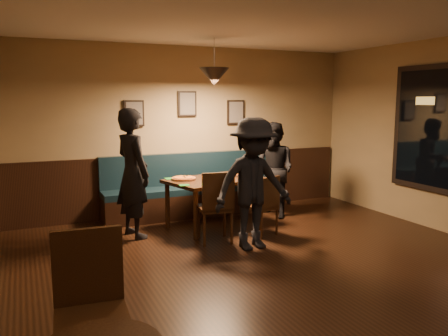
{
  "coord_description": "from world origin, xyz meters",
  "views": [
    {
      "loc": [
        -2.56,
        -3.8,
        1.92
      ],
      "look_at": [
        0.05,
        2.07,
        0.95
      ],
      "focal_mm": 36.51,
      "sensor_mm": 36.0,
      "label": 1
    }
  ],
  "objects_px": {
    "booth_bench": "(194,186)",
    "diner_front": "(253,184)",
    "chair_near_right": "(261,205)",
    "tabasco_bottle": "(243,172)",
    "diner_left": "(133,173)",
    "chair_near_left": "(215,206)",
    "soda_glass": "(259,173)",
    "dining_table": "(215,203)",
    "cafe_chair_far": "(92,316)",
    "diner_right": "(274,170)"
  },
  "relations": [
    {
      "from": "booth_bench",
      "to": "diner_front",
      "type": "relative_size",
      "value": 1.77
    },
    {
      "from": "chair_near_right",
      "to": "tabasco_bottle",
      "type": "distance_m",
      "value": 0.73
    },
    {
      "from": "diner_left",
      "to": "diner_front",
      "type": "distance_m",
      "value": 1.72
    },
    {
      "from": "chair_near_right",
      "to": "diner_left",
      "type": "distance_m",
      "value": 1.86
    },
    {
      "from": "chair_near_left",
      "to": "soda_glass",
      "type": "xyz_separation_m",
      "value": [
        0.89,
        0.42,
        0.33
      ]
    },
    {
      "from": "diner_left",
      "to": "diner_front",
      "type": "xyz_separation_m",
      "value": [
        1.29,
        -1.14,
        -0.05
      ]
    },
    {
      "from": "dining_table",
      "to": "soda_glass",
      "type": "height_order",
      "value": "soda_glass"
    },
    {
      "from": "dining_table",
      "to": "diner_left",
      "type": "height_order",
      "value": "diner_left"
    },
    {
      "from": "chair_near_left",
      "to": "diner_front",
      "type": "relative_size",
      "value": 0.58
    },
    {
      "from": "chair_near_left",
      "to": "soda_glass",
      "type": "height_order",
      "value": "chair_near_left"
    },
    {
      "from": "diner_left",
      "to": "tabasco_bottle",
      "type": "relative_size",
      "value": 13.56
    },
    {
      "from": "tabasco_bottle",
      "to": "cafe_chair_far",
      "type": "bearing_deg",
      "value": -129.56
    },
    {
      "from": "chair_near_left",
      "to": "diner_left",
      "type": "bearing_deg",
      "value": 153.24
    },
    {
      "from": "dining_table",
      "to": "chair_near_left",
      "type": "bearing_deg",
      "value": -127.64
    },
    {
      "from": "dining_table",
      "to": "diner_front",
      "type": "distance_m",
      "value": 1.24
    },
    {
      "from": "dining_table",
      "to": "diner_front",
      "type": "relative_size",
      "value": 0.81
    },
    {
      "from": "booth_bench",
      "to": "diner_front",
      "type": "distance_m",
      "value": 1.96
    },
    {
      "from": "diner_left",
      "to": "booth_bench",
      "type": "bearing_deg",
      "value": -72.25
    },
    {
      "from": "dining_table",
      "to": "diner_left",
      "type": "distance_m",
      "value": 1.34
    },
    {
      "from": "dining_table",
      "to": "chair_near_right",
      "type": "bearing_deg",
      "value": -71.01
    },
    {
      "from": "diner_left",
      "to": "tabasco_bottle",
      "type": "bearing_deg",
      "value": -106.66
    },
    {
      "from": "booth_bench",
      "to": "chair_near_left",
      "type": "distance_m",
      "value": 1.48
    },
    {
      "from": "booth_bench",
      "to": "diner_left",
      "type": "distance_m",
      "value": 1.48
    },
    {
      "from": "dining_table",
      "to": "soda_glass",
      "type": "distance_m",
      "value": 0.8
    },
    {
      "from": "chair_near_left",
      "to": "tabasco_bottle",
      "type": "distance_m",
      "value": 1.05
    },
    {
      "from": "booth_bench",
      "to": "tabasco_bottle",
      "type": "xyz_separation_m",
      "value": [
        0.52,
        -0.81,
        0.31
      ]
    },
    {
      "from": "dining_table",
      "to": "diner_left",
      "type": "bearing_deg",
      "value": 165.28
    },
    {
      "from": "diner_left",
      "to": "cafe_chair_far",
      "type": "height_order",
      "value": "diner_left"
    },
    {
      "from": "chair_near_right",
      "to": "diner_front",
      "type": "height_order",
      "value": "diner_front"
    },
    {
      "from": "cafe_chair_far",
      "to": "soda_glass",
      "type": "bearing_deg",
      "value": -128.92
    },
    {
      "from": "chair_near_left",
      "to": "diner_front",
      "type": "height_order",
      "value": "diner_front"
    },
    {
      "from": "diner_left",
      "to": "diner_right",
      "type": "distance_m",
      "value": 2.35
    },
    {
      "from": "dining_table",
      "to": "diner_right",
      "type": "distance_m",
      "value": 1.19
    },
    {
      "from": "diner_front",
      "to": "tabasco_bottle",
      "type": "height_order",
      "value": "diner_front"
    },
    {
      "from": "booth_bench",
      "to": "diner_left",
      "type": "bearing_deg",
      "value": -146.34
    },
    {
      "from": "booth_bench",
      "to": "tabasco_bottle",
      "type": "bearing_deg",
      "value": -57.43
    },
    {
      "from": "diner_front",
      "to": "soda_glass",
      "type": "height_order",
      "value": "diner_front"
    },
    {
      "from": "booth_bench",
      "to": "diner_front",
      "type": "xyz_separation_m",
      "value": [
        0.11,
        -1.93,
        0.35
      ]
    },
    {
      "from": "diner_front",
      "to": "cafe_chair_far",
      "type": "bearing_deg",
      "value": -139.58
    },
    {
      "from": "chair_near_left",
      "to": "cafe_chair_far",
      "type": "relative_size",
      "value": 0.93
    },
    {
      "from": "booth_bench",
      "to": "chair_near_left",
      "type": "xyz_separation_m",
      "value": [
        -0.23,
        -1.46,
        -0.01
      ]
    },
    {
      "from": "chair_near_left",
      "to": "chair_near_right",
      "type": "xyz_separation_m",
      "value": [
        0.73,
        0.03,
        -0.06
      ]
    },
    {
      "from": "booth_bench",
      "to": "diner_right",
      "type": "xyz_separation_m",
      "value": [
        1.16,
        -0.64,
        0.28
      ]
    },
    {
      "from": "dining_table",
      "to": "chair_near_left",
      "type": "height_order",
      "value": "chair_near_left"
    },
    {
      "from": "dining_table",
      "to": "diner_right",
      "type": "relative_size",
      "value": 0.89
    },
    {
      "from": "booth_bench",
      "to": "chair_near_left",
      "type": "relative_size",
      "value": 3.06
    },
    {
      "from": "soda_glass",
      "to": "cafe_chair_far",
      "type": "distance_m",
      "value": 4.22
    },
    {
      "from": "booth_bench",
      "to": "diner_front",
      "type": "height_order",
      "value": "diner_front"
    },
    {
      "from": "chair_near_right",
      "to": "chair_near_left",
      "type": "bearing_deg",
      "value": 162.75
    },
    {
      "from": "booth_bench",
      "to": "diner_right",
      "type": "distance_m",
      "value": 1.35
    }
  ]
}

